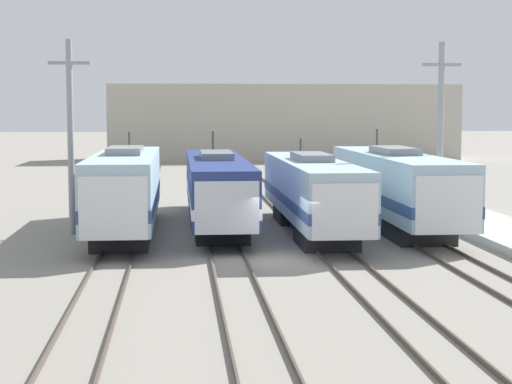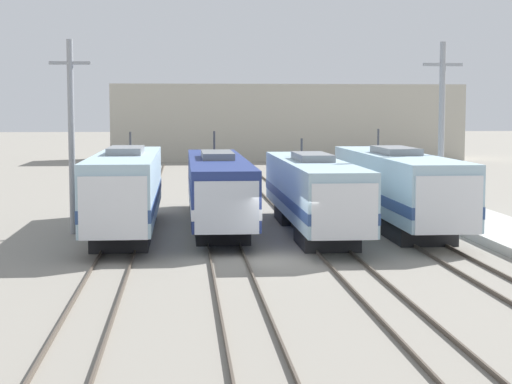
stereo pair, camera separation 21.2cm
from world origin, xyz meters
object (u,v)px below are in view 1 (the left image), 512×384
locomotive_far_left (125,190)px  catenary_tower_left (71,134)px  catenary_tower_right (440,133)px  locomotive_far_right (397,187)px  locomotive_center_right (313,193)px  locomotive_center_left (217,188)px

locomotive_far_left → catenary_tower_left: size_ratio=1.74×
catenary_tower_left → catenary_tower_right: same height
locomotive_far_right → catenary_tower_right: bearing=-11.9°
locomotive_far_left → locomotive_center_right: locomotive_far_left is taller
locomotive_far_left → locomotive_far_right: (13.77, 1.21, -0.06)m
locomotive_center_left → catenary_tower_right: (11.29, -2.00, 2.92)m
locomotive_far_right → catenary_tower_right: 3.53m
locomotive_far_right → catenary_tower_left: size_ratio=1.91×
locomotive_far_left → locomotive_center_left: bearing=31.1°
locomotive_far_right → catenary_tower_left: catenary_tower_left is taller
locomotive_far_left → catenary_tower_left: (-2.65, 0.77, 2.74)m
locomotive_far_right → locomotive_center_left: bearing=170.4°
locomotive_center_left → locomotive_far_right: (9.18, -1.56, 0.13)m
locomotive_center_left → locomotive_far_left: bearing=-148.9°
catenary_tower_left → catenary_tower_right: bearing=0.0°
locomotive_center_left → catenary_tower_left: bearing=-164.6°
locomotive_center_left → locomotive_center_right: 5.54m
catenary_tower_right → locomotive_center_left: bearing=170.0°
locomotive_center_right → catenary_tower_left: size_ratio=1.83×
locomotive_center_left → catenary_tower_right: size_ratio=2.06×
locomotive_far_right → locomotive_far_left: bearing=-175.0°
locomotive_far_left → catenary_tower_left: catenary_tower_left is taller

